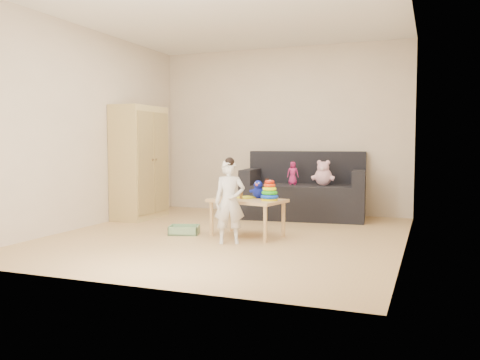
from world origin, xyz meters
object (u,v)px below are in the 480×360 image
at_px(sofa, 304,201).
at_px(play_table, 247,218).
at_px(wardrobe, 140,163).
at_px(toddler, 230,203).

xyz_separation_m(sofa, play_table, (-0.27, -1.69, -0.03)).
relative_size(wardrobe, sofa, 0.93).
relative_size(wardrobe, toddler, 1.83).
bearing_deg(toddler, play_table, 61.23).
bearing_deg(sofa, wardrobe, -165.18).
bearing_deg(play_table, wardrobe, 157.13).
height_order(sofa, play_table, sofa).
bearing_deg(play_table, sofa, 81.00).
bearing_deg(wardrobe, play_table, -22.87).
xyz_separation_m(wardrobe, toddler, (1.95, -1.30, -0.37)).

